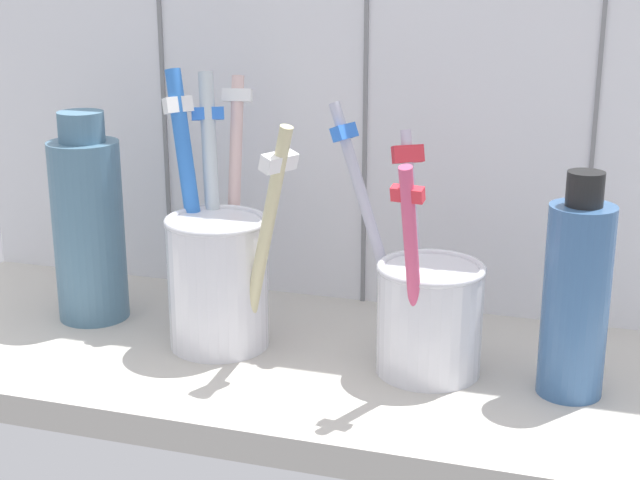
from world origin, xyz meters
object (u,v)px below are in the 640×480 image
(soap_bottle, at_px, (576,296))
(ceramic_vase, at_px, (88,225))
(toothbrush_cup_left, at_px, (218,269))
(toothbrush_cup_right, at_px, (426,310))

(soap_bottle, bearing_deg, ceramic_vase, 175.69)
(ceramic_vase, relative_size, soap_bottle, 1.10)
(toothbrush_cup_left, distance_m, toothbrush_cup_right, 0.14)
(toothbrush_cup_left, bearing_deg, ceramic_vase, 170.15)
(toothbrush_cup_right, relative_size, ceramic_vase, 1.10)
(toothbrush_cup_right, bearing_deg, soap_bottle, -2.90)
(toothbrush_cup_left, distance_m, soap_bottle, 0.23)
(toothbrush_cup_right, xyz_separation_m, ceramic_vase, (-0.25, 0.02, 0.03))
(toothbrush_cup_right, xyz_separation_m, soap_bottle, (0.09, -0.00, 0.02))
(toothbrush_cup_right, bearing_deg, ceramic_vase, 175.19)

